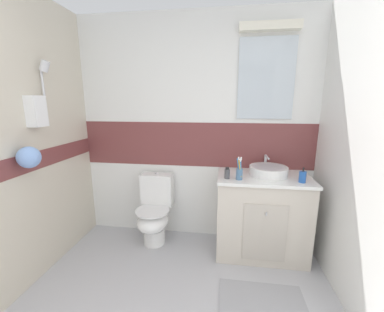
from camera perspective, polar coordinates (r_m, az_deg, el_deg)
wall_back_tiled at (r=2.75m, az=1.11°, el=6.21°), size 3.20×0.20×2.50m
vanity_cabinet at (r=2.68m, az=16.05°, el=-13.20°), size 0.91×0.57×0.85m
sink_basin at (r=2.54m, az=17.65°, el=-3.28°), size 0.38×0.42×0.17m
toilet at (r=2.81m, az=-8.87°, el=-12.95°), size 0.37×0.50×0.78m
toothbrush_cup at (r=2.33m, az=11.17°, el=-3.95°), size 0.06×0.06×0.22m
soap_dispenser at (r=2.43m, az=24.73°, el=-4.50°), size 0.06×0.06×0.14m
lotion_bottle_short at (r=2.34m, az=8.32°, el=-4.09°), size 0.05×0.05×0.11m
bath_mat at (r=2.33m, az=16.23°, el=-30.13°), size 0.68×0.41×0.01m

